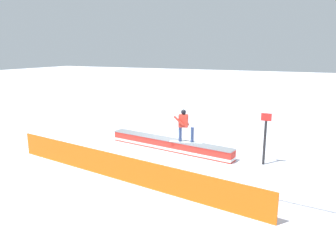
{
  "coord_description": "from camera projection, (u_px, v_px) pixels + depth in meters",
  "views": [
    {
      "loc": [
        -6.14,
        13.14,
        4.49
      ],
      "look_at": [
        -0.44,
        1.07,
        1.39
      ],
      "focal_mm": 35.24,
      "sensor_mm": 36.0,
      "label": 1
    }
  ],
  "objects": [
    {
      "name": "ground_plane",
      "position": [
        169.0,
        150.0,
        15.15
      ],
      "size": [
        120.0,
        120.0,
        0.0
      ],
      "primitive_type": "plane",
      "color": "white"
    },
    {
      "name": "grind_box",
      "position": [
        169.0,
        145.0,
        15.09
      ],
      "size": [
        6.31,
        1.57,
        0.51
      ],
      "color": "red",
      "rests_on": "ground_plane"
    },
    {
      "name": "snowboarder",
      "position": [
        184.0,
        124.0,
        14.38
      ],
      "size": [
        1.49,
        0.61,
        1.45
      ],
      "color": "silver",
      "rests_on": "grind_box"
    },
    {
      "name": "safety_fence",
      "position": [
        121.0,
        168.0,
        11.52
      ],
      "size": [
        10.77,
        1.78,
        0.91
      ],
      "primitive_type": "cube",
      "rotation": [
        0.0,
        0.0,
        -0.16
      ],
      "color": "orange",
      "rests_on": "ground_plane"
    },
    {
      "name": "trail_marker",
      "position": [
        265.0,
        137.0,
        12.97
      ],
      "size": [
        0.4,
        0.1,
        2.08
      ],
      "color": "#262628",
      "rests_on": "ground_plane"
    }
  ]
}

